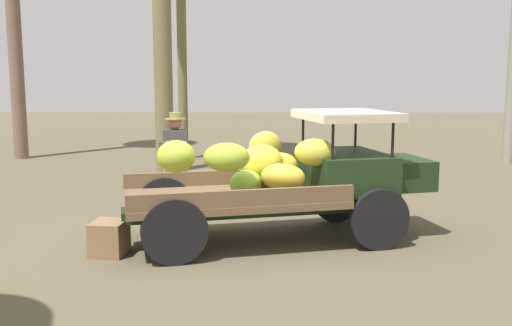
{
  "coord_description": "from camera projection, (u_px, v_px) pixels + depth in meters",
  "views": [
    {
      "loc": [
        0.4,
        -8.39,
        2.37
      ],
      "look_at": [
        0.26,
        -0.21,
        1.15
      ],
      "focal_mm": 40.72,
      "sensor_mm": 36.0,
      "label": 1
    }
  ],
  "objects": [
    {
      "name": "ground_plane",
      "position": [
        239.0,
        237.0,
        8.66
      ],
      "size": [
        60.0,
        60.0,
        0.0
      ],
      "primitive_type": "plane",
      "color": "brown"
    },
    {
      "name": "truck",
      "position": [
        295.0,
        177.0,
        8.42
      ],
      "size": [
        4.66,
        2.63,
        1.87
      ],
      "rotation": [
        0.0,
        0.0,
        0.25
      ],
      "color": "#1C3016",
      "rests_on": "ground"
    },
    {
      "name": "farmer",
      "position": [
        176.0,
        158.0,
        9.77
      ],
      "size": [
        0.53,
        0.47,
        1.78
      ],
      "rotation": [
        0.0,
        0.0,
        -1.52
      ],
      "color": "beige",
      "rests_on": "ground"
    },
    {
      "name": "wooden_crate",
      "position": [
        109.0,
        238.0,
        7.78
      ],
      "size": [
        0.47,
        0.54,
        0.45
      ],
      "primitive_type": "cube",
      "rotation": [
        0.0,
        0.0,
        1.48
      ],
      "color": "olive",
      "rests_on": "ground"
    },
    {
      "name": "loose_banana_bunch",
      "position": [
        226.0,
        194.0,
        10.8
      ],
      "size": [
        0.59,
        0.67,
        0.41
      ],
      "primitive_type": "ellipsoid",
      "rotation": [
        0.0,
        0.03,
        1.22
      ],
      "color": "gold",
      "rests_on": "ground"
    }
  ]
}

